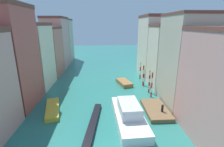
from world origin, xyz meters
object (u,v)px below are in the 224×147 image
at_px(person_on_dock, 162,108).
at_px(motorboat_1, 124,83).
at_px(vaporetto_white, 129,114).
at_px(mooring_pole_2, 144,77).
at_px(mooring_pole_4, 140,70).
at_px(gondola_black, 93,123).
at_px(mooring_pole_1, 149,81).
at_px(motorboat_0, 53,109).
at_px(mooring_pole_3, 143,75).
at_px(mooring_pole_0, 152,84).
at_px(waterfront_dock, 156,110).

height_order(person_on_dock, motorboat_1, person_on_dock).
bearing_deg(vaporetto_white, motorboat_1, 85.19).
distance_m(mooring_pole_2, mooring_pole_4, 5.55).
bearing_deg(mooring_pole_4, gondola_black, -118.96).
xyz_separation_m(mooring_pole_4, motorboat_1, (-4.80, -4.20, -1.90)).
bearing_deg(mooring_pole_4, mooring_pole_2, -94.13).
bearing_deg(mooring_pole_1, mooring_pole_4, 88.56).
bearing_deg(mooring_pole_4, motorboat_1, -138.81).
bearing_deg(mooring_pole_4, motorboat_0, -138.51).
relative_size(mooring_pole_3, motorboat_0, 0.66).
bearing_deg(mooring_pole_3, mooring_pole_1, -87.83).
height_order(mooring_pole_1, vaporetto_white, mooring_pole_1).
bearing_deg(motorboat_1, mooring_pole_4, 41.19).
bearing_deg(mooring_pole_0, mooring_pole_4, 88.02).
height_order(mooring_pole_3, gondola_black, mooring_pole_3).
bearing_deg(motorboat_0, mooring_pole_2, 30.73).
relative_size(mooring_pole_2, motorboat_1, 0.75).
distance_m(mooring_pole_2, mooring_pole_3, 0.71).
xyz_separation_m(waterfront_dock, mooring_pole_0, (0.81, 5.56, 2.37)).
height_order(motorboat_0, motorboat_1, motorboat_1).
distance_m(mooring_pole_4, gondola_black, 23.53).
bearing_deg(motorboat_0, mooring_pole_4, 41.49).
relative_size(mooring_pole_3, gondola_black, 0.46).
bearing_deg(gondola_black, mooring_pole_2, 53.82).
bearing_deg(waterfront_dock, motorboat_1, 105.32).
distance_m(waterfront_dock, person_on_dock, 1.67).
bearing_deg(person_on_dock, mooring_pole_0, 88.23).
relative_size(mooring_pole_3, motorboat_1, 0.88).
distance_m(mooring_pole_0, gondola_black, 14.24).
bearing_deg(mooring_pole_1, mooring_pole_3, 92.17).
bearing_deg(motorboat_1, motorboat_0, -138.41).
xyz_separation_m(mooring_pole_0, mooring_pole_2, (0.01, 6.18, -0.51)).
bearing_deg(mooring_pole_0, motorboat_1, 120.30).
relative_size(waterfront_dock, person_on_dock, 5.10).
bearing_deg(gondola_black, motorboat_1, 68.12).
xyz_separation_m(person_on_dock, motorboat_0, (-17.66, 2.34, -0.90)).
xyz_separation_m(mooring_pole_0, motorboat_1, (-4.39, 7.52, -2.24)).
distance_m(vaporetto_white, motorboat_1, 15.60).
relative_size(mooring_pole_4, motorboat_1, 0.81).
xyz_separation_m(mooring_pole_0, mooring_pole_3, (-0.00, 6.79, -0.13)).
relative_size(mooring_pole_0, mooring_pole_1, 1.07).
distance_m(mooring_pole_3, motorboat_0, 21.22).
height_order(mooring_pole_0, mooring_pole_1, mooring_pole_0).
relative_size(vaporetto_white, gondola_black, 1.06).
bearing_deg(mooring_pole_0, mooring_pole_2, 89.95).
xyz_separation_m(mooring_pole_1, mooring_pole_3, (-0.17, 4.48, 0.02)).
bearing_deg(waterfront_dock, mooring_pole_4, 85.97).
height_order(waterfront_dock, mooring_pole_3, mooring_pole_3).
height_order(mooring_pole_4, motorboat_0, mooring_pole_4).
xyz_separation_m(waterfront_dock, mooring_pole_4, (1.22, 17.27, 2.03)).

